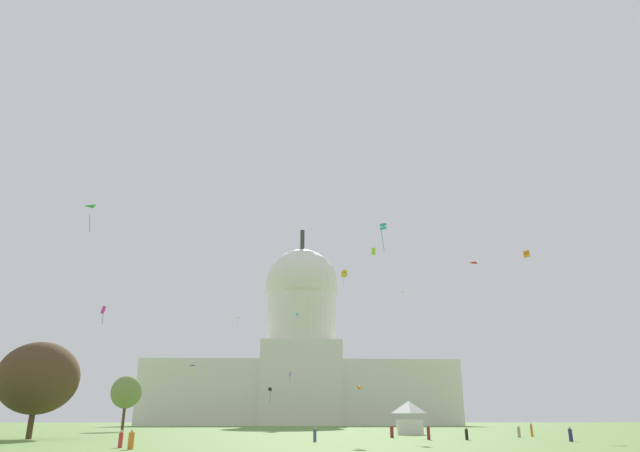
{
  "coord_description": "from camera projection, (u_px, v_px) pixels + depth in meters",
  "views": [
    {
      "loc": [
        -4.38,
        -25.23,
        2.42
      ],
      "look_at": [
        -0.34,
        67.15,
        34.82
      ],
      "focal_mm": 30.95,
      "sensor_mm": 36.0,
      "label": 1
    }
  ],
  "objects": [
    {
      "name": "kite_violet_low",
      "position": [
        290.0,
        375.0,
        170.67
      ],
      "size": [
        0.56,
        0.7,
        3.54
      ],
      "rotation": [
        0.0,
        0.0,
        1.26
      ],
      "color": "purple"
    },
    {
      "name": "kite_orange_low",
      "position": [
        359.0,
        387.0,
        138.14
      ],
      "size": [
        1.06,
        1.07,
        0.99
      ],
      "rotation": [
        0.0,
        0.0,
        3.82
      ],
      "color": "orange"
    },
    {
      "name": "person_black_near_tree_east",
      "position": [
        467.0,
        434.0,
        66.44
      ],
      "size": [
        0.51,
        0.51,
        1.45
      ],
      "rotation": [
        0.0,
        0.0,
        3.77
      ],
      "color": "black",
      "rests_on": "ground_plane"
    },
    {
      "name": "tree_west_far",
      "position": [
        38.0,
        378.0,
        71.4
      ],
      "size": [
        13.91,
        13.59,
        12.01
      ],
      "color": "#4C3823",
      "rests_on": "ground_plane"
    },
    {
      "name": "kite_white_high",
      "position": [
        404.0,
        293.0,
        179.02
      ],
      "size": [
        1.33,
        1.33,
        3.22
      ],
      "rotation": [
        0.0,
        0.0,
        0.78
      ],
      "color": "white"
    },
    {
      "name": "tree_west_mid",
      "position": [
        126.0,
        392.0,
        112.51
      ],
      "size": [
        6.98,
        6.27,
        10.82
      ],
      "color": "#4C3823",
      "rests_on": "ground_plane"
    },
    {
      "name": "kite_cyan_high",
      "position": [
        297.0,
        316.0,
        194.59
      ],
      "size": [
        0.7,
        0.41,
        3.79
      ],
      "rotation": [
        0.0,
        0.0,
        2.14
      ],
      "color": "#33BCDB"
    },
    {
      "name": "kite_orange_mid",
      "position": [
        527.0,
        254.0,
        76.87
      ],
      "size": [
        1.07,
        1.05,
        0.88
      ],
      "rotation": [
        0.0,
        0.0,
        1.08
      ],
      "color": "orange"
    },
    {
      "name": "event_tent",
      "position": [
        409.0,
        417.0,
        90.27
      ],
      "size": [
        4.86,
        5.86,
        5.22
      ],
      "rotation": [
        0.0,
        0.0,
        -0.13
      ],
      "color": "white",
      "rests_on": "ground_plane"
    },
    {
      "name": "kite_gold_mid",
      "position": [
        344.0,
        274.0,
        85.57
      ],
      "size": [
        1.09,
        1.1,
        2.45
      ],
      "rotation": [
        0.0,
        0.0,
        3.78
      ],
      "color": "gold"
    },
    {
      "name": "kite_black_low",
      "position": [
        270.0,
        389.0,
        157.37
      ],
      "size": [
        1.0,
        0.95,
        4.19
      ],
      "rotation": [
        0.0,
        0.0,
        1.54
      ],
      "color": "black"
    },
    {
      "name": "kite_blue_low",
      "position": [
        193.0,
        367.0,
        164.74
      ],
      "size": [
        1.85,
        1.13,
        3.91
      ],
      "rotation": [
        0.0,
        0.0,
        0.24
      ],
      "color": "blue"
    },
    {
      "name": "person_navy_front_right",
      "position": [
        571.0,
        435.0,
        61.88
      ],
      "size": [
        0.48,
        0.48,
        1.56
      ],
      "rotation": [
        0.0,
        0.0,
        1.73
      ],
      "color": "navy",
      "rests_on": "ground_plane"
    },
    {
      "name": "kite_magenta_mid",
      "position": [
        103.0,
        311.0,
        93.11
      ],
      "size": [
        0.79,
        0.24,
        3.1
      ],
      "rotation": [
        0.0,
        0.0,
        2.32
      ],
      "color": "#D1339E"
    },
    {
      "name": "person_orange_mid_center",
      "position": [
        131.0,
        441.0,
        46.25
      ],
      "size": [
        0.6,
        0.6,
        1.55
      ],
      "rotation": [
        0.0,
        0.0,
        4.41
      ],
      "color": "orange",
      "rests_on": "ground_plane"
    },
    {
      "name": "capitol_building",
      "position": [
        301.0,
        360.0,
        217.57
      ],
      "size": [
        119.8,
        29.8,
        78.48
      ],
      "color": "silver",
      "rests_on": "ground_plane"
    },
    {
      "name": "person_red_mid_right",
      "position": [
        121.0,
        440.0,
        48.69
      ],
      "size": [
        0.38,
        0.38,
        1.49
      ],
      "rotation": [
        0.0,
        0.0,
        4.73
      ],
      "color": "red",
      "rests_on": "ground_plane"
    },
    {
      "name": "person_tan_edge_east",
      "position": [
        519.0,
        432.0,
        76.16
      ],
      "size": [
        0.55,
        0.55,
        1.52
      ],
      "rotation": [
        0.0,
        0.0,
        4.23
      ],
      "color": "tan",
      "rests_on": "ground_plane"
    },
    {
      "name": "kite_lime_mid",
      "position": [
        201.0,
        366.0,
        182.23
      ],
      "size": [
        0.74,
        1.47,
        2.2
      ],
      "rotation": [
        0.0,
        0.0,
        4.83
      ],
      "color": "#8CD133"
    },
    {
      "name": "kite_yellow_mid",
      "position": [
        238.0,
        319.0,
        188.01
      ],
      "size": [
        1.64,
        0.63,
        2.99
      ],
      "rotation": [
        0.0,
        0.0,
        3.17
      ],
      "color": "yellow"
    },
    {
      "name": "person_maroon_near_tent",
      "position": [
        392.0,
        432.0,
        74.77
      ],
      "size": [
        0.67,
        0.67,
        1.7
      ],
      "rotation": [
        0.0,
        0.0,
        2.51
      ],
      "color": "maroon",
      "rests_on": "ground_plane"
    },
    {
      "name": "kite_red_mid",
      "position": [
        476.0,
        263.0,
        102.67
      ],
      "size": [
        1.69,
        1.26,
        0.32
      ],
      "rotation": [
        0.0,
        0.0,
        0.33
      ],
      "color": "red"
    },
    {
      "name": "kite_turquoise_mid",
      "position": [
        383.0,
        227.0,
        76.49
      ],
      "size": [
        0.95,
        0.93,
        3.99
      ],
      "rotation": [
        0.0,
        0.0,
        5.23
      ],
      "color": "teal"
    },
    {
      "name": "kite_green_mid",
      "position": [
        92.0,
        212.0,
        72.1
      ],
      "size": [
        1.51,
        1.07,
        3.13
      ],
      "rotation": [
        0.0,
        0.0,
        2.85
      ],
      "color": "green"
    },
    {
      "name": "person_orange_back_right",
      "position": [
        532.0,
        430.0,
        78.9
      ],
      "size": [
        0.46,
        0.46,
        1.8
      ],
      "rotation": [
        0.0,
        0.0,
        4.25
      ],
      "color": "orange",
      "rests_on": "ground_plane"
    },
    {
      "name": "person_maroon_aisle_center",
      "position": [
        428.0,
        433.0,
        67.04
      ],
      "size": [
        0.52,
        0.52,
        1.71
      ],
      "rotation": [
        0.0,
        0.0,
        5.83
      ],
      "color": "maroon",
      "rests_on": "ground_plane"
    },
    {
      "name": "kite_lime_mid_b",
      "position": [
        374.0,
        251.0,
        106.65
      ],
      "size": [
        0.77,
        0.61,
        1.41
      ],
      "rotation": [
        0.0,
        0.0,
        2.69
      ],
      "color": "#8CD133"
    },
    {
      "name": "person_denim_lawn_far_right",
      "position": [
        315.0,
        435.0,
        61.7
      ],
      "size": [
        0.52,
        0.52,
        1.55
      ],
      "rotation": [
        0.0,
        0.0,
        4.05
      ],
      "color": "#3D5684",
      "rests_on": "ground_plane"
    }
  ]
}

